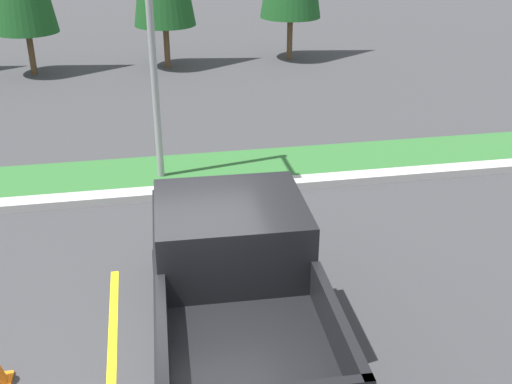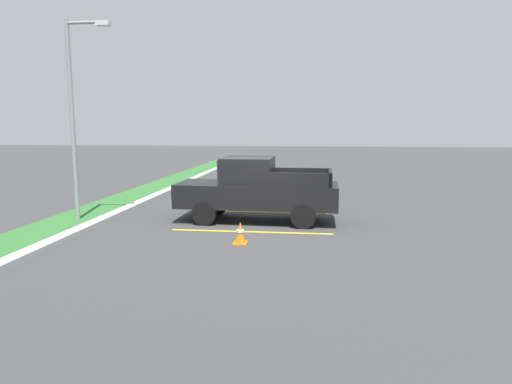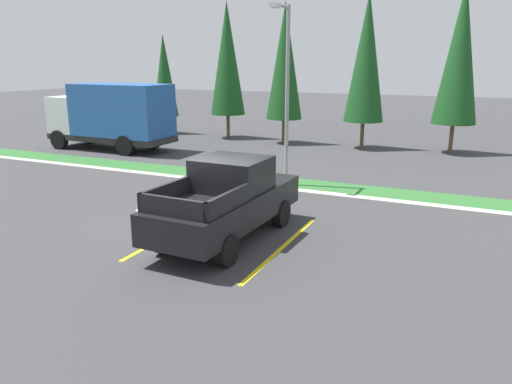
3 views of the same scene
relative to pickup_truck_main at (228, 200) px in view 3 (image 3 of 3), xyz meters
name	(u,v)px [view 3 (image 3 of 3)]	position (x,y,z in m)	size (l,w,h in m)	color
ground_plane	(201,234)	(-0.81, -0.05, -1.04)	(120.00, 120.00, 0.00)	#38383A
parking_line_near	(178,230)	(-1.55, -0.05, -1.04)	(0.12, 4.80, 0.01)	yellow
parking_line_far	(282,247)	(1.55, -0.05, -1.04)	(0.12, 4.80, 0.01)	yellow
curb_strip	(272,189)	(-0.81, 4.95, -0.97)	(56.00, 0.40, 0.15)	#B2B2AD
grass_median	(284,184)	(-0.81, 6.05, -1.01)	(56.00, 1.80, 0.06)	#2D662D
pickup_truck_main	(228,200)	(0.00, 0.00, 0.00)	(2.10, 5.28, 2.10)	black
cargo_truck_distant	(112,114)	(-11.69, 9.41, 0.81)	(6.83, 2.57, 3.40)	black
street_light	(286,84)	(-0.65, 5.68, 2.69)	(0.24, 1.49, 6.37)	gray
cypress_tree_leftmost	(164,76)	(-12.70, 15.67, 2.58)	(1.60, 1.60, 6.15)	brown
cypress_tree_left_inner	(227,59)	(-8.20, 15.64, 3.60)	(2.05, 2.05, 7.88)	brown
cypress_tree_center	(285,61)	(-4.39, 15.13, 3.45)	(1.98, 1.98, 7.63)	brown
cypress_tree_right_inner	(366,58)	(0.03, 15.30, 3.63)	(2.06, 2.06, 7.93)	brown
cypress_tree_rightmost	(460,54)	(4.45, 15.73, 3.81)	(2.14, 2.14, 8.23)	brown
traffic_cone	(139,213)	(-2.91, 0.06, -0.75)	(0.36, 0.36, 0.60)	orange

